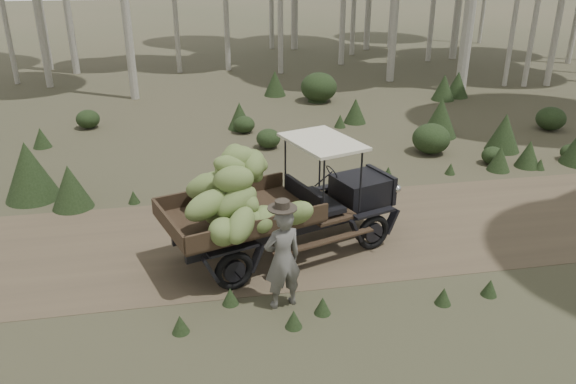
% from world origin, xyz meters
% --- Properties ---
extents(ground, '(120.00, 120.00, 0.00)m').
position_xyz_m(ground, '(0.00, 0.00, 0.00)').
color(ground, '#473D2B').
rests_on(ground, ground).
extents(dirt_track, '(70.00, 4.00, 0.01)m').
position_xyz_m(dirt_track, '(0.00, 0.00, 0.00)').
color(dirt_track, brown).
rests_on(dirt_track, ground).
extents(banana_truck, '(4.78, 3.05, 2.30)m').
position_xyz_m(banana_truck, '(-2.33, -0.84, 1.32)').
color(banana_truck, black).
rests_on(banana_truck, ground).
extents(farmer, '(0.71, 0.56, 1.86)m').
position_xyz_m(farmer, '(-2.16, -2.31, 0.88)').
color(farmer, '#585651').
rests_on(farmer, ground).
extents(undergrowth, '(19.00, 22.40, 1.37)m').
position_xyz_m(undergrowth, '(2.81, 0.49, 0.53)').
color(undergrowth, '#233319').
rests_on(undergrowth, ground).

